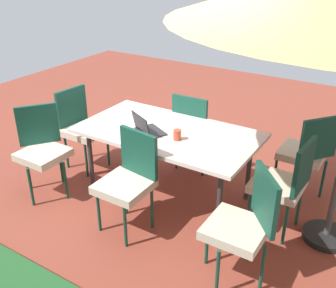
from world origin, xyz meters
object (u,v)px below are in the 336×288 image
object	(u,v)px
chair_north	(129,178)
chair_northwest	(244,222)
dining_table	(168,135)
chair_west	(285,181)
chair_east	(81,125)
cup	(177,135)
chair_northeast	(42,147)
chair_south	(195,128)
chair_southwest	(307,150)
laptop	(147,129)

from	to	relation	value
chair_north	chair_northwest	bearing A→B (deg)	5.21
dining_table	chair_west	bearing A→B (deg)	-179.04
chair_west	chair_northwest	world-z (taller)	same
chair_north	chair_northwest	world-z (taller)	same
chair_east	cup	size ratio (longest dim) A/B	9.22
dining_table	chair_north	distance (m)	0.71
chair_northeast	chair_east	bearing A→B (deg)	41.08
chair_east	chair_south	bearing A→B (deg)	-56.09
dining_table	chair_northwest	world-z (taller)	chair_northwest
chair_north	chair_east	distance (m)	1.41
dining_table	chair_southwest	xyz separation A→B (m)	(-1.26, -0.75, -0.16)
chair_south	chair_southwest	xyz separation A→B (m)	(-1.29, -0.10, 0.00)
chair_northeast	chair_southwest	bearing A→B (deg)	-23.17
chair_south	cup	distance (m)	0.86
chair_south	laptop	world-z (taller)	laptop
laptop	chair_southwest	bearing A→B (deg)	-120.03
chair_south	chair_southwest	distance (m)	1.30
cup	chair_south	bearing A→B (deg)	-74.31
chair_north	chair_south	world-z (taller)	same
dining_table	chair_northwest	xyz separation A→B (m)	(-1.17, 0.75, -0.16)
dining_table	chair_east	xyz separation A→B (m)	(1.24, 0.00, -0.16)
dining_table	chair_west	xyz separation A→B (m)	(-1.25, -0.02, -0.16)
chair_northwest	cup	xyz separation A→B (m)	(0.98, -0.61, 0.27)
chair_south	chair_northeast	xyz separation A→B (m)	(1.15, 1.32, 0.00)
cup	chair_north	bearing A→B (deg)	71.00
laptop	cup	size ratio (longest dim) A/B	3.74
chair_west	chair_northwest	bearing A→B (deg)	-2.15
dining_table	laptop	distance (m)	0.24
chair_west	chair_northwest	size ratio (longest dim) A/B	1.00
chair_north	laptop	size ratio (longest dim) A/B	2.47
dining_table	chair_west	world-z (taller)	chair_west
dining_table	chair_southwest	world-z (taller)	chair_southwest
cup	laptop	bearing A→B (deg)	4.15
chair_northeast	cup	distance (m)	1.50
chair_west	chair_east	world-z (taller)	same
chair_south	chair_east	bearing A→B (deg)	27.22
cup	dining_table	bearing A→B (deg)	-34.74
laptop	chair_west	bearing A→B (deg)	-145.55
chair_northeast	dining_table	bearing A→B (deg)	-23.78
chair_northwest	laptop	world-z (taller)	laptop
cup	chair_west	bearing A→B (deg)	-171.79
chair_west	chair_northwest	distance (m)	0.77
chair_northeast	cup	world-z (taller)	chair_northeast
dining_table	laptop	world-z (taller)	laptop
cup	chair_east	bearing A→B (deg)	-5.16
chair_southwest	laptop	size ratio (longest dim) A/B	2.47
chair_east	laptop	world-z (taller)	laptop
laptop	cup	bearing A→B (deg)	-148.62
chair_north	chair_west	bearing A→B (deg)	37.47
chair_north	chair_southwest	size ratio (longest dim) A/B	1.00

